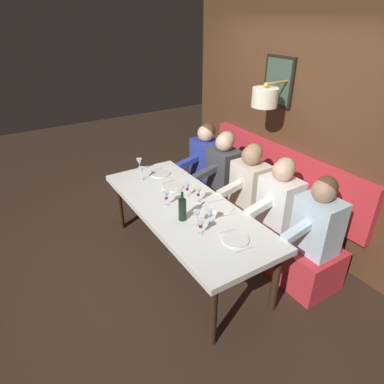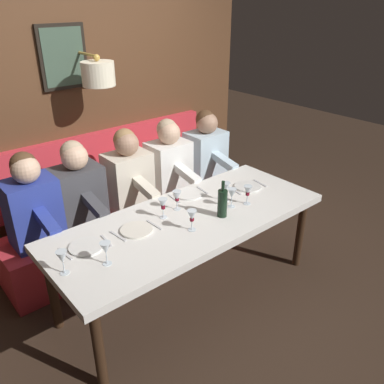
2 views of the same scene
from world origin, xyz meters
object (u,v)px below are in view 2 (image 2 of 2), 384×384
Objects in this scene: wine_glass_4 at (177,197)px; wine_glass_5 at (248,191)px; wine_glass_6 at (232,194)px; diner_nearest at (206,150)px; wine_bottle at (222,203)px; diner_farthest at (32,203)px; wine_glass_3 at (62,258)px; wine_glass_0 at (106,249)px; diner_far at (78,189)px; wine_glass_7 at (226,188)px; diner_near at (169,161)px; dining_table at (189,225)px; wine_glass_1 at (192,216)px; wine_glass_2 at (163,204)px; diner_middle at (128,174)px.

wine_glass_5 is at bearing -120.91° from wine_glass_4.
wine_glass_4 is at bearing 55.25° from wine_glass_6.
diner_nearest reaches higher than wine_bottle.
wine_bottle is at bearing -147.06° from wine_glass_4.
diner_farthest is 4.82× the size of wine_glass_5.
wine_glass_3 is 1.00× the size of wine_glass_6.
wine_glass_0 and wine_glass_3 have the same top height.
wine_glass_4 is 0.44m from wine_glass_6.
diner_far is at bearing 41.86° from wine_glass_6.
wine_bottle reaches higher than wine_glass_6.
diner_near is at bearing -3.73° from wine_glass_7.
wine_glass_5 is (-0.14, -0.51, 0.18)m from dining_table.
wine_glass_4 is 0.58m from wine_glass_5.
wine_glass_0 is at bearing 86.89° from wine_glass_1.
wine_glass_0 is (-1.00, 1.76, 0.04)m from diner_nearest.
diner_far is at bearing 24.32° from wine_glass_2.
wine_glass_6 is at bearing -112.40° from wine_glass_2.
diner_nearest reaches higher than dining_table.
wine_glass_5 is at bearing -149.60° from wine_glass_7.
dining_table is 2.85× the size of diner_near.
diner_middle and diner_far have the same top height.
diner_middle is at bearing 25.90° from wine_glass_7.
wine_glass_7 is at bearing 30.40° from wine_glass_5.
wine_glass_2 is at bearing 123.78° from diner_nearest.
wine_glass_0 is 1.22m from wine_glass_7.
wine_glass_6 is (-0.22, -0.53, 0.00)m from wine_glass_2.
diner_nearest is 4.82× the size of wine_glass_5.
wine_glass_2 is (0.13, 0.16, 0.18)m from dining_table.
wine_glass_2 and wine_glass_7 have the same top height.
wine_glass_0 is at bearing 96.56° from wine_glass_7.
diner_middle is at bearing 11.56° from wine_bottle.
wine_glass_1 is 0.29m from wine_glass_2.
diner_nearest is at bearing -47.69° from dining_table.
wine_glass_5 is (-1.02, -1.01, 0.04)m from diner_far.
diner_far is 2.64× the size of wine_bottle.
dining_table is at bearing 76.60° from wine_glass_6.
wine_bottle is (-0.15, -0.21, 0.18)m from dining_table.
diner_nearest is at bearing -90.00° from diner_farthest.
diner_farthest is at bearing 45.46° from dining_table.
wine_glass_0 is 1.00× the size of wine_glass_1.
diner_farthest reaches higher than wine_glass_0.
wine_glass_5 is (-0.11, -1.55, -0.00)m from wine_glass_3.
wine_glass_7 is 0.27m from wine_bottle.
wine_glass_2 is (0.25, -0.63, -0.00)m from wine_glass_0.
diner_near is at bearing -90.00° from diner_far.
diner_near is at bearing -14.31° from wine_bottle.
diner_farthest is (0.00, 0.40, 0.00)m from diner_far.
wine_glass_0 is at bearing 88.21° from wine_bottle.
diner_far is 1.25m from wine_bottle.
wine_glass_7 is (0.02, -0.42, 0.18)m from dining_table.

